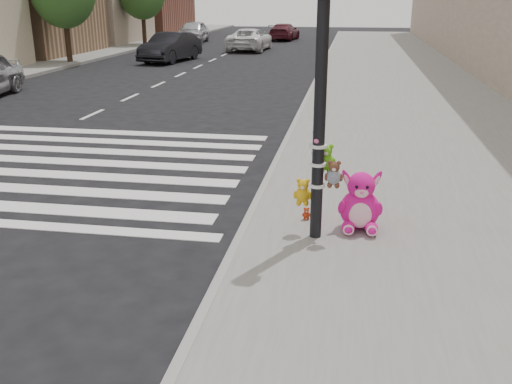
% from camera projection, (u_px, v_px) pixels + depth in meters
% --- Properties ---
extents(ground, '(120.00, 120.00, 0.00)m').
position_uv_depth(ground, '(85.00, 292.00, 6.75)').
color(ground, black).
rests_on(ground, ground).
extents(sidewalk_near, '(7.00, 80.00, 0.14)m').
position_uv_depth(sidewalk_near, '(425.00, 124.00, 15.27)').
color(sidewalk_near, slate).
rests_on(sidewalk_near, ground).
extents(sidewalk_far, '(6.00, 80.00, 0.14)m').
position_uv_depth(sidewalk_far, '(6.00, 67.00, 27.47)').
color(sidewalk_far, slate).
rests_on(sidewalk_far, ground).
extents(curb_edge, '(0.12, 80.00, 0.15)m').
position_uv_depth(curb_edge, '(297.00, 119.00, 15.81)').
color(curb_edge, gray).
rests_on(curb_edge, ground).
extents(signal_pole, '(0.68, 0.50, 4.00)m').
position_uv_depth(signal_pole, '(320.00, 120.00, 7.46)').
color(signal_pole, black).
rests_on(signal_pole, sidewalk_near).
extents(pink_bunny, '(0.63, 0.67, 0.90)m').
position_uv_depth(pink_bunny, '(360.00, 205.00, 8.11)').
color(pink_bunny, '#E5138E').
rests_on(pink_bunny, sidewalk_near).
extents(red_teddy, '(0.15, 0.11, 0.19)m').
position_uv_depth(red_teddy, '(306.00, 213.00, 8.53)').
color(red_teddy, '#AD2D11').
rests_on(red_teddy, sidewalk_near).
extents(car_dark_far, '(2.32, 4.75, 1.50)m').
position_uv_depth(car_dark_far, '(171.00, 47.00, 29.90)').
color(car_dark_far, black).
rests_on(car_dark_far, ground).
extents(car_white_near, '(2.40, 4.95, 1.36)m').
position_uv_depth(car_white_near, '(250.00, 40.00, 35.92)').
color(car_white_near, white).
rests_on(car_white_near, ground).
extents(car_maroon_near, '(2.20, 4.51, 1.26)m').
position_uv_depth(car_maroon_near, '(284.00, 32.00, 44.19)').
color(car_maroon_near, '#4F1621').
rests_on(car_maroon_near, ground).
extents(car_silver_deep, '(2.21, 4.76, 1.58)m').
position_uv_depth(car_silver_deep, '(193.00, 32.00, 41.83)').
color(car_silver_deep, '#AFB0B4').
rests_on(car_silver_deep, ground).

